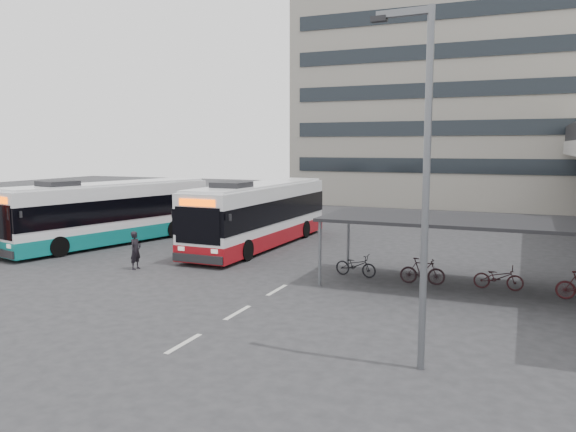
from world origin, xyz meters
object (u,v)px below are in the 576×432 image
at_px(bus_main, 260,215).
at_px(lamp_post, 422,168).
at_px(bus_teal, 110,213).
at_px(pedestrian, 136,250).

distance_m(bus_main, lamp_post, 17.14).
relative_size(bus_main, lamp_post, 1.45).
height_order(bus_teal, pedestrian, bus_teal).
height_order(bus_main, lamp_post, lamp_post).
bearing_deg(bus_teal, pedestrian, -27.80).
distance_m(pedestrian, lamp_post, 14.73).
xyz_separation_m(bus_main, lamp_post, (10.46, -13.23, 3.04)).
relative_size(bus_main, bus_teal, 0.98).
distance_m(bus_teal, lamp_post, 21.27).
bearing_deg(lamp_post, bus_main, 132.84).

